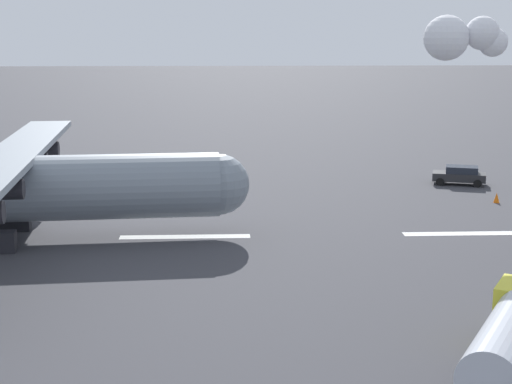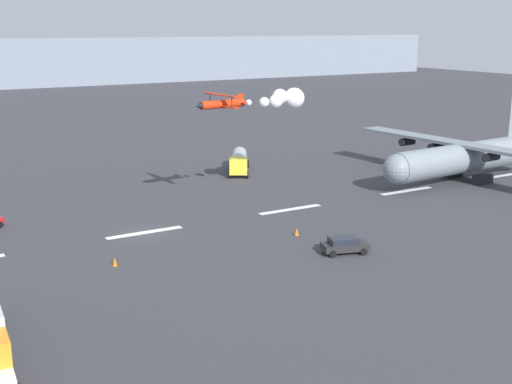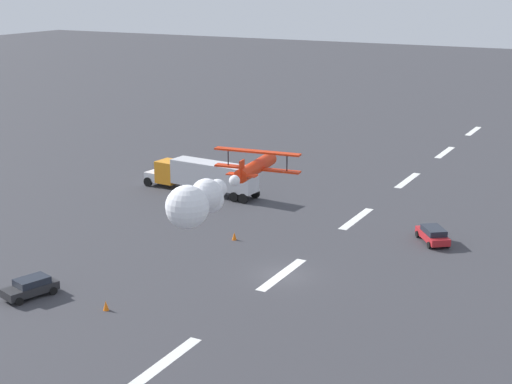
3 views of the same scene
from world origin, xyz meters
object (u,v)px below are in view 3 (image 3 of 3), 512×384
Objects in this scene: stunt_biplane_red at (210,194)px; traffic_cone_far at (106,306)px; traffic_cone_near at (234,236)px; semi_truck_orange at (204,175)px; followme_car_yellow at (31,287)px; airport_staff_sedan at (433,234)px.

traffic_cone_far is (-5.12, -12.47, -11.67)m from stunt_biplane_red.
traffic_cone_near is 1.00× the size of traffic_cone_far.
stunt_biplane_red is 44.23m from semi_truck_orange.
stunt_biplane_red is at bearing 32.32° from semi_truck_orange.
traffic_cone_near is at bearing 158.82° from followme_car_yellow.
semi_truck_orange is 19.76× the size of traffic_cone_far.
followme_car_yellow and airport_staff_sedan have the same top height.
followme_car_yellow is 36.52m from airport_staff_sedan.
semi_truck_orange is at bearing -173.28° from followme_car_yellow.
followme_car_yellow is 20.60m from traffic_cone_near.
airport_staff_sedan is at bearing 146.61° from traffic_cone_far.
airport_staff_sedan is 6.28× the size of traffic_cone_far.
semi_truck_orange is at bearing -138.76° from traffic_cone_near.
airport_staff_sedan is 31.82m from traffic_cone_far.
stunt_biplane_red is 17.83m from traffic_cone_far.
airport_staff_sedan reaches higher than traffic_cone_near.
traffic_cone_far is at bearing 18.67° from semi_truck_orange.
followme_car_yellow reaches higher than traffic_cone_far.
stunt_biplane_red is at bearing 77.04° from followme_car_yellow.
traffic_cone_far is (26.57, -17.51, -0.44)m from airport_staff_sedan.
stunt_biplane_red is 19.45× the size of traffic_cone_far.
semi_truck_orange reaches higher than traffic_cone_near.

